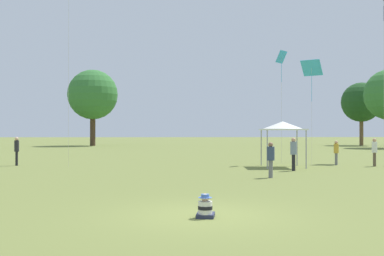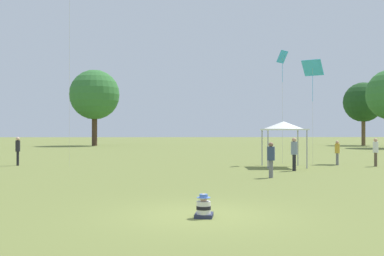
% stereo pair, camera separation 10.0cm
% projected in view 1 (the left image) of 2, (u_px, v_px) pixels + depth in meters
% --- Properties ---
extents(ground_plane, '(300.00, 300.00, 0.00)m').
position_uv_depth(ground_plane, '(203.00, 215.00, 11.71)').
color(ground_plane, olive).
extents(seated_toddler, '(0.53, 0.62, 0.61)m').
position_uv_depth(seated_toddler, '(205.00, 208.00, 11.38)').
color(seated_toddler, '#282D47').
rests_on(seated_toddler, ground).
extents(person_standing_0, '(0.36, 0.36, 1.82)m').
position_uv_depth(person_standing_0, '(17.00, 148.00, 28.49)').
color(person_standing_0, black).
rests_on(person_standing_0, ground).
extents(person_standing_1, '(0.36, 0.36, 1.84)m').
position_uv_depth(person_standing_1, '(294.00, 151.00, 24.75)').
color(person_standing_1, black).
rests_on(person_standing_1, ground).
extents(person_standing_2, '(0.48, 0.48, 1.67)m').
position_uv_depth(person_standing_2, '(271.00, 157.00, 21.10)').
color(person_standing_2, slate).
rests_on(person_standing_2, ground).
extents(person_standing_3, '(0.43, 0.43, 1.58)m').
position_uv_depth(person_standing_3, '(336.00, 150.00, 28.94)').
color(person_standing_3, slate).
rests_on(person_standing_3, ground).
extents(person_standing_5, '(0.46, 0.46, 1.75)m').
position_uv_depth(person_standing_5, '(374.00, 149.00, 27.90)').
color(person_standing_5, brown).
rests_on(person_standing_5, ground).
extents(canopy_tent, '(2.62, 2.62, 2.79)m').
position_uv_depth(canopy_tent, '(283.00, 126.00, 27.34)').
color(canopy_tent, white).
rests_on(canopy_tent, ground).
extents(kite_0, '(1.53, 1.42, 6.80)m').
position_uv_depth(kite_0, '(312.00, 69.00, 29.32)').
color(kite_0, '#339EDB').
rests_on(kite_0, ground).
extents(kite_1, '(0.92, 0.92, 7.63)m').
position_uv_depth(kite_1, '(281.00, 60.00, 30.38)').
color(kite_1, '#339EDB').
rests_on(kite_1, ground).
extents(kite_3, '(1.65, 1.66, 12.62)m').
position_uv_depth(kite_3, '(384.00, 2.00, 33.54)').
color(kite_3, '#1E2328').
rests_on(kite_3, ground).
extents(distant_tree_1, '(7.43, 7.43, 11.37)m').
position_uv_depth(distant_tree_1, '(93.00, 95.00, 67.05)').
color(distant_tree_1, '#473323').
rests_on(distant_tree_1, ground).
extents(distant_tree_2, '(6.04, 6.04, 9.65)m').
position_uv_depth(distant_tree_2, '(361.00, 102.00, 68.71)').
color(distant_tree_2, brown).
rests_on(distant_tree_2, ground).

